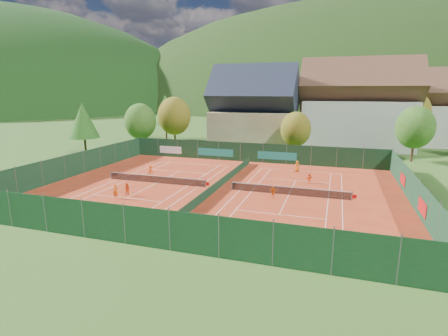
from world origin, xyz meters
TOP-DOWN VIEW (x-y plane):
  - ground at (0.00, 0.00)m, footprint 600.00×600.00m
  - clay_pad at (0.00, 0.00)m, footprint 40.00×32.00m
  - court_markings_left at (-8.00, 0.00)m, footprint 11.03×23.83m
  - court_markings_right at (8.00, 0.00)m, footprint 11.03×23.83m
  - tennis_net_left at (-7.85, 0.00)m, footprint 13.30×0.10m
  - tennis_net_right at (8.15, 0.00)m, footprint 13.30×0.10m
  - court_divider at (0.00, 0.00)m, footprint 0.03×28.80m
  - fence_north at (-0.46, 15.99)m, footprint 40.00×0.10m
  - fence_south at (0.00, -16.00)m, footprint 40.00×0.04m
  - fence_west at (-20.00, 0.00)m, footprint 0.04×32.00m
  - fence_east at (20.00, 0.05)m, footprint 0.09×32.00m
  - chalet at (-3.00, 30.00)m, footprint 16.20×12.00m
  - hotel_block_a at (16.00, 36.00)m, footprint 21.60×11.00m
  - hotel_block_b at (30.00, 44.00)m, footprint 17.28×10.00m
  - tree_west_front at (-22.00, 20.00)m, footprint 5.72×5.72m
  - tree_west_mid at (-18.00, 26.00)m, footprint 6.44×6.44m
  - tree_west_back at (-24.00, 34.00)m, footprint 5.60×5.60m
  - tree_center at (6.00, 22.00)m, footprint 5.01×5.01m
  - tree_east_front at (24.00, 24.00)m, footprint 5.72×5.72m
  - tree_west_side at (-28.00, 12.00)m, footprint 5.04×5.04m
  - tree_east_back at (26.00, 40.00)m, footprint 7.15×7.15m
  - mountain_backdrop at (28.54, 233.48)m, footprint 820.00×530.00m
  - ball_hopper at (11.71, -12.10)m, footprint 0.34×0.34m
  - loose_ball_0 at (-7.50, -4.37)m, footprint 0.07×0.07m
  - loose_ball_1 at (2.94, -9.98)m, footprint 0.07×0.07m
  - player_left_near at (-9.01, -6.83)m, footprint 0.65×0.53m
  - player_left_mid at (-8.46, -5.54)m, footprint 0.71×0.58m
  - player_left_far at (-10.28, 2.63)m, footprint 0.99×0.58m
  - player_right_near at (6.58, -1.76)m, footprint 0.85×0.56m
  - player_right_far_a at (7.59, 11.46)m, footprint 0.79×0.56m
  - player_right_far_b at (9.69, 5.62)m, footprint 1.06×1.03m

SIDE VIEW (x-z plane):
  - mountain_backdrop at x=28.54m, z-range -160.64..81.36m
  - ground at x=0.00m, z-range -0.02..-0.02m
  - clay_pad at x=0.00m, z-range 0.00..0.01m
  - court_markings_left at x=-8.00m, z-range 0.01..0.01m
  - court_markings_right at x=8.00m, z-range 0.01..0.01m
  - loose_ball_0 at x=-7.50m, z-range 0.00..0.07m
  - loose_ball_1 at x=2.94m, z-range 0.00..0.07m
  - court_divider at x=0.00m, z-range 0.00..1.00m
  - tennis_net_left at x=-7.85m, z-range 0.00..1.02m
  - tennis_net_right at x=8.15m, z-range 0.00..1.02m
  - ball_hopper at x=11.71m, z-range 0.16..0.96m
  - player_right_far_b at x=9.69m, z-range 0.00..1.21m
  - player_right_near at x=6.58m, z-range 0.00..1.34m
  - player_left_mid at x=-8.46m, z-range 0.00..1.37m
  - player_left_far at x=-10.28m, z-range 0.00..1.52m
  - player_right_far_a at x=7.59m, z-range 0.00..1.53m
  - player_left_near at x=-9.01m, z-range 0.00..1.54m
  - fence_north at x=-0.46m, z-range -0.03..2.97m
  - fence_east at x=20.00m, z-range -0.02..2.98m
  - fence_south at x=0.00m, z-range 0.00..3.00m
  - fence_west at x=-20.00m, z-range 0.00..3.00m
  - tree_center at x=6.00m, z-range 0.92..8.52m
  - tree_west_front at x=-22.00m, z-range 1.05..9.74m
  - tree_east_front at x=24.00m, z-range 1.05..9.74m
  - tree_west_side at x=-28.00m, z-range 1.56..10.56m
  - tree_west_mid at x=-18.00m, z-range 1.18..10.96m
  - hotel_block_b at x=30.00m, z-range -1.13..14.37m
  - chalet at x=-3.00m, z-range -1.38..14.62m
  - tree_west_back at x=-24.00m, z-range 1.74..11.74m
  - tree_east_back at x=26.00m, z-range 1.31..12.18m
  - hotel_block_a at x=16.00m, z-range -1.24..16.01m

